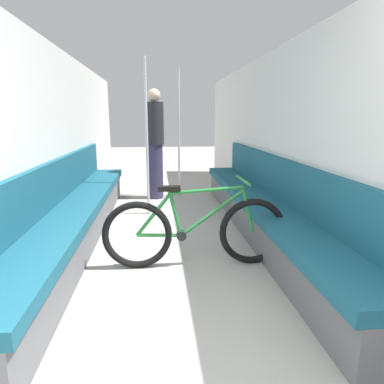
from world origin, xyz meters
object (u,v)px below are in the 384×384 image
at_px(grab_pole_far, 147,140).
at_px(bench_seat_row_left, 75,215).
at_px(bicycle, 196,231).
at_px(passenger_standing, 155,143).
at_px(grab_pole_near, 179,136).
at_px(bench_seat_row_right, 263,210).

bearing_deg(grab_pole_far, bench_seat_row_left, -126.95).
height_order(bicycle, grab_pole_far, grab_pole_far).
xyz_separation_m(grab_pole_far, passenger_standing, (0.10, 0.97, -0.10)).
bearing_deg(bench_seat_row_left, bicycle, -31.98).
bearing_deg(bicycle, bench_seat_row_left, 147.78).
xyz_separation_m(bicycle, grab_pole_near, (0.04, 2.92, 0.71)).
relative_size(bench_seat_row_left, grab_pole_far, 2.21).
xyz_separation_m(bench_seat_row_left, grab_pole_far, (0.78, 1.03, 0.75)).
xyz_separation_m(bench_seat_row_left, passenger_standing, (0.88, 2.00, 0.64)).
distance_m(bicycle, grab_pole_far, 2.00).
height_order(bench_seat_row_left, bench_seat_row_right, same).
bearing_deg(bench_seat_row_right, grab_pole_far, 142.59).
relative_size(bench_seat_row_right, passenger_standing, 2.62).
height_order(grab_pole_near, grab_pole_far, same).
distance_m(grab_pole_near, passenger_standing, 0.44).
relative_size(grab_pole_far, passenger_standing, 1.19).
relative_size(bench_seat_row_right, grab_pole_near, 2.21).
xyz_separation_m(grab_pole_near, grab_pole_far, (-0.51, -1.11, 0.00)).
height_order(bench_seat_row_left, grab_pole_near, grab_pole_near).
xyz_separation_m(bicycle, passenger_standing, (-0.37, 2.78, 0.60)).
relative_size(bicycle, grab_pole_near, 0.79).
distance_m(bench_seat_row_right, grab_pole_far, 1.85).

